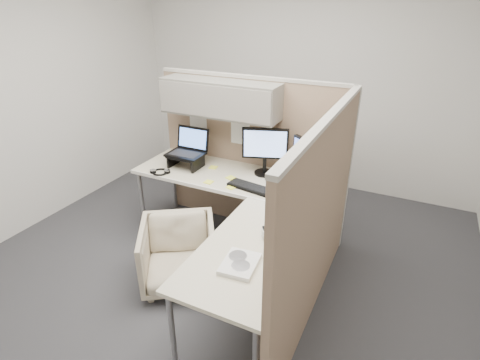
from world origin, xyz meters
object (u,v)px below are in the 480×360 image
at_px(desk, 236,203).
at_px(keyboard, 251,188).
at_px(monitor_left, 265,148).
at_px(office_chair, 179,251).

xyz_separation_m(desk, keyboard, (0.04, 0.23, 0.05)).
bearing_deg(monitor_left, office_chair, -130.39).
distance_m(desk, keyboard, 0.24).
relative_size(desk, keyboard, 4.51).
relative_size(office_chair, monitor_left, 1.37).
distance_m(office_chair, keyboard, 0.85).
relative_size(desk, office_chair, 3.13).
height_order(desk, keyboard, keyboard).
xyz_separation_m(office_chair, monitor_left, (0.38, 0.98, 0.69)).
bearing_deg(office_chair, keyboard, 24.31).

